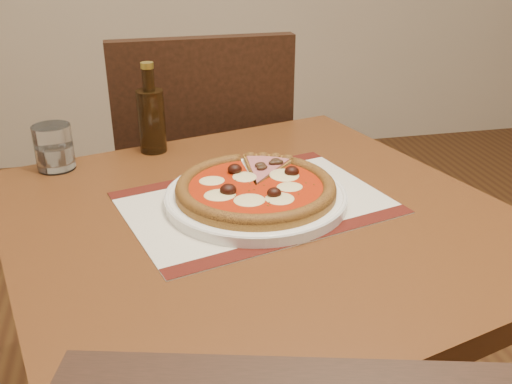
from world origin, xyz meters
TOP-DOWN VIEW (x-y plane):
  - table at (-0.80, 0.78)m, footprint 0.98×0.98m
  - chair_far at (-0.82, 1.42)m, footprint 0.46×0.46m
  - placemat at (-0.79, 0.82)m, footprint 0.51×0.42m
  - plate at (-0.79, 0.82)m, footprint 0.32×0.32m
  - pizza at (-0.79, 0.82)m, footprint 0.28×0.28m
  - ham_slice at (-0.74, 0.90)m, footprint 0.10×0.14m
  - water_glass at (-1.15, 1.06)m, footprint 0.10×0.10m
  - bottle at (-0.95, 1.12)m, footprint 0.06×0.06m

SIDE VIEW (x-z plane):
  - chair_far at x=-0.82m, z-range 0.07..1.02m
  - table at x=-0.80m, z-range 0.27..1.02m
  - placemat at x=-0.79m, z-range 0.75..0.75m
  - plate at x=-0.79m, z-range 0.75..0.77m
  - ham_slice at x=-0.74m, z-range 0.77..0.79m
  - pizza at x=-0.79m, z-range 0.76..0.80m
  - water_glass at x=-1.15m, z-range 0.75..0.84m
  - bottle at x=-0.95m, z-range 0.73..0.92m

